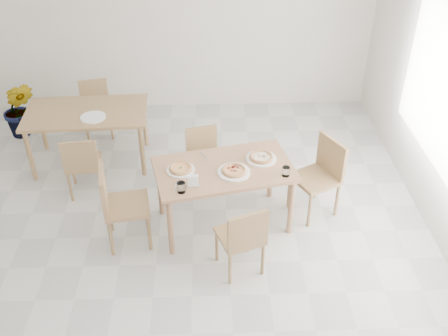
{
  "coord_description": "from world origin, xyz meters",
  "views": [
    {
      "loc": [
        0.56,
        -3.88,
        3.89
      ],
      "look_at": [
        0.72,
        0.64,
        0.75
      ],
      "focal_mm": 42.0,
      "sensor_mm": 36.0,
      "label": 1
    }
  ],
  "objects_px": {
    "plate_pepperoni": "(234,172)",
    "pizza_margherita": "(181,168)",
    "plate_empty": "(93,117)",
    "potted_plant": "(19,109)",
    "chair_east": "(322,172)",
    "plate_margherita": "(181,170)",
    "napkin_holder": "(193,181)",
    "chair_south": "(243,236)",
    "chair_back_s": "(82,162)",
    "pizza_mushroom": "(261,157)",
    "tumbler_a": "(181,187)",
    "chair_back_n": "(96,104)",
    "second_table": "(87,117)",
    "main_table": "(224,175)",
    "plate_mushroom": "(261,159)",
    "pizza_pepperoni": "(234,170)",
    "chair_north": "(204,154)",
    "tumbler_b": "(286,171)",
    "chair_west": "(118,201)"
  },
  "relations": [
    {
      "from": "main_table",
      "to": "pizza_mushroom",
      "type": "xyz_separation_m",
      "value": [
        0.41,
        0.15,
        0.12
      ]
    },
    {
      "from": "chair_west",
      "to": "tumbler_a",
      "type": "xyz_separation_m",
      "value": [
        0.67,
        -0.14,
        0.27
      ]
    },
    {
      "from": "pizza_mushroom",
      "to": "tumbler_a",
      "type": "relative_size",
      "value": 3.11
    },
    {
      "from": "napkin_holder",
      "to": "potted_plant",
      "type": "xyz_separation_m",
      "value": [
        -2.46,
        2.33,
        -0.4
      ]
    },
    {
      "from": "main_table",
      "to": "chair_east",
      "type": "bearing_deg",
      "value": -1.82
    },
    {
      "from": "pizza_mushroom",
      "to": "potted_plant",
      "type": "height_order",
      "value": "potted_plant"
    },
    {
      "from": "pizza_margherita",
      "to": "second_table",
      "type": "bearing_deg",
      "value": 132.5
    },
    {
      "from": "main_table",
      "to": "plate_pepperoni",
      "type": "distance_m",
      "value": 0.17
    },
    {
      "from": "chair_north",
      "to": "chair_east",
      "type": "xyz_separation_m",
      "value": [
        1.32,
        -0.52,
        0.08
      ]
    },
    {
      "from": "pizza_mushroom",
      "to": "chair_back_s",
      "type": "relative_size",
      "value": 0.42
    },
    {
      "from": "tumbler_b",
      "to": "chair_north",
      "type": "bearing_deg",
      "value": 133.72
    },
    {
      "from": "main_table",
      "to": "pizza_mushroom",
      "type": "relative_size",
      "value": 4.58
    },
    {
      "from": "chair_west",
      "to": "second_table",
      "type": "height_order",
      "value": "chair_west"
    },
    {
      "from": "plate_mushroom",
      "to": "plate_empty",
      "type": "distance_m",
      "value": 2.2
    },
    {
      "from": "pizza_pepperoni",
      "to": "chair_north",
      "type": "bearing_deg",
      "value": 111.19
    },
    {
      "from": "pizza_margherita",
      "to": "chair_east",
      "type": "bearing_deg",
      "value": 9.0
    },
    {
      "from": "plate_mushroom",
      "to": "tumbler_a",
      "type": "xyz_separation_m",
      "value": [
        -0.84,
        -0.55,
        0.05
      ]
    },
    {
      "from": "chair_south",
      "to": "plate_empty",
      "type": "height_order",
      "value": "chair_south"
    },
    {
      "from": "second_table",
      "to": "plate_empty",
      "type": "distance_m",
      "value": 0.23
    },
    {
      "from": "chair_east",
      "to": "plate_margherita",
      "type": "relative_size",
      "value": 3.08
    },
    {
      "from": "plate_empty",
      "to": "chair_back_n",
      "type": "bearing_deg",
      "value": 100.12
    },
    {
      "from": "chair_south",
      "to": "chair_back_s",
      "type": "relative_size",
      "value": 1.01
    },
    {
      "from": "pizza_mushroom",
      "to": "chair_back_n",
      "type": "xyz_separation_m",
      "value": [
        -2.13,
        1.9,
        -0.33
      ]
    },
    {
      "from": "chair_west",
      "to": "plate_empty",
      "type": "bearing_deg",
      "value": 8.35
    },
    {
      "from": "pizza_pepperoni",
      "to": "tumbler_b",
      "type": "bearing_deg",
      "value": -7.23
    },
    {
      "from": "main_table",
      "to": "napkin_holder",
      "type": "relative_size",
      "value": 12.12
    },
    {
      "from": "chair_south",
      "to": "plate_empty",
      "type": "relative_size",
      "value": 2.71
    },
    {
      "from": "main_table",
      "to": "plate_pepperoni",
      "type": "xyz_separation_m",
      "value": [
        0.1,
        -0.09,
        0.1
      ]
    },
    {
      "from": "plate_margherita",
      "to": "plate_pepperoni",
      "type": "relative_size",
      "value": 0.87
    },
    {
      "from": "chair_back_s",
      "to": "potted_plant",
      "type": "height_order",
      "value": "potted_plant"
    },
    {
      "from": "pizza_margherita",
      "to": "chair_back_n",
      "type": "xyz_separation_m",
      "value": [
        -1.27,
        2.09,
        -0.33
      ]
    },
    {
      "from": "chair_east",
      "to": "pizza_pepperoni",
      "type": "xyz_separation_m",
      "value": [
        -1.0,
        -0.3,
        0.25
      ]
    },
    {
      "from": "chair_north",
      "to": "chair_back_n",
      "type": "xyz_separation_m",
      "value": [
        -1.51,
        1.33,
        0.0
      ]
    },
    {
      "from": "pizza_pepperoni",
      "to": "tumbler_a",
      "type": "xyz_separation_m",
      "value": [
        -0.53,
        -0.31,
        0.02
      ]
    },
    {
      "from": "main_table",
      "to": "plate_empty",
      "type": "bearing_deg",
      "value": 131.63
    },
    {
      "from": "plate_margherita",
      "to": "chair_back_s",
      "type": "bearing_deg",
      "value": 152.56
    },
    {
      "from": "plate_pepperoni",
      "to": "pizza_margherita",
      "type": "relative_size",
      "value": 1.07
    },
    {
      "from": "tumbler_b",
      "to": "chair_back_n",
      "type": "relative_size",
      "value": 0.13
    },
    {
      "from": "plate_margherita",
      "to": "chair_south",
      "type": "bearing_deg",
      "value": -50.2
    },
    {
      "from": "pizza_margherita",
      "to": "napkin_holder",
      "type": "height_order",
      "value": "napkin_holder"
    },
    {
      "from": "plate_mushroom",
      "to": "pizza_pepperoni",
      "type": "xyz_separation_m",
      "value": [
        -0.31,
        -0.24,
        0.02
      ]
    },
    {
      "from": "napkin_holder",
      "to": "tumbler_a",
      "type": "bearing_deg",
      "value": -147.52
    },
    {
      "from": "chair_south",
      "to": "chair_back_n",
      "type": "bearing_deg",
      "value": -76.45
    },
    {
      "from": "plate_empty",
      "to": "potted_plant",
      "type": "bearing_deg",
      "value": 143.96
    },
    {
      "from": "chair_south",
      "to": "plate_margherita",
      "type": "distance_m",
      "value": 1.0
    },
    {
      "from": "chair_east",
      "to": "chair_back_n",
      "type": "height_order",
      "value": "chair_east"
    },
    {
      "from": "plate_pepperoni",
      "to": "pizza_margherita",
      "type": "distance_m",
      "value": 0.56
    },
    {
      "from": "pizza_margherita",
      "to": "plate_margherita",
      "type": "bearing_deg",
      "value": 0.0
    },
    {
      "from": "main_table",
      "to": "second_table",
      "type": "bearing_deg",
      "value": 129.72
    },
    {
      "from": "pizza_mushroom",
      "to": "second_table",
      "type": "relative_size",
      "value": 0.22
    }
  ]
}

